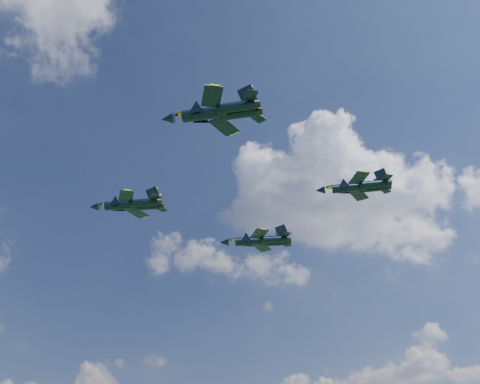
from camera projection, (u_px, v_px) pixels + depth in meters
name	position (u px, v px, depth m)	size (l,w,h in m)	color
jet_lead	(119.00, 205.00, 98.96)	(12.76, 13.30, 3.55)	black
jet_left	(202.00, 114.00, 80.71)	(13.36, 15.41, 3.94)	black
jet_right	(249.00, 241.00, 113.20)	(13.83, 14.12, 3.80)	black
jet_slot	(346.00, 188.00, 96.27)	(11.69, 13.10, 3.39)	black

